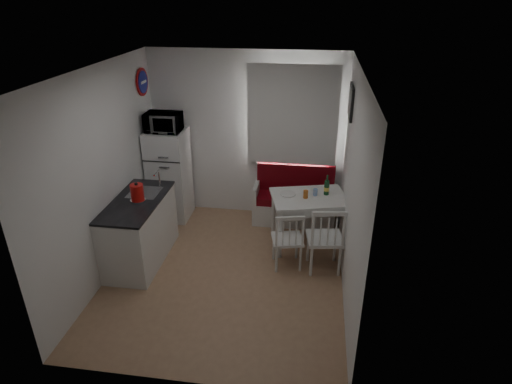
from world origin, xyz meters
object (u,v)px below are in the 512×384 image
at_px(kitchen_counter, 140,230).
at_px(dining_table, 309,202).
at_px(chair_left, 287,235).
at_px(fridge, 170,175).
at_px(chair_right, 325,234).
at_px(wine_bottle, 327,185).
at_px(bench, 294,204).
at_px(microwave, 163,122).
at_px(kettle, 137,193).

xyz_separation_m(kitchen_counter, dining_table, (2.22, 0.70, 0.23)).
height_order(chair_left, fridge, fridge).
relative_size(chair_right, wine_bottle, 1.74).
bearing_deg(fridge, chair_left, -31.58).
relative_size(bench, chair_left, 2.73).
xyz_separation_m(kitchen_counter, chair_left, (1.97, 0.05, 0.06)).
bearing_deg(kitchen_counter, chair_right, 0.80).
bearing_deg(dining_table, chair_right, -85.38).
distance_m(microwave, wine_bottle, 2.55).
distance_m(chair_left, chair_right, 0.49).
bearing_deg(fridge, bench, 3.19).
bearing_deg(wine_bottle, kitchen_counter, -161.86).
distance_m(chair_right, wine_bottle, 0.83).
distance_m(bench, microwave, 2.36).
xyz_separation_m(dining_table, kettle, (-2.17, -0.74, 0.35)).
distance_m(kitchen_counter, kettle, 0.58).
bearing_deg(chair_right, wine_bottle, 81.34).
bearing_deg(fridge, kitchen_counter, -90.90).
relative_size(dining_table, kettle, 4.46).
bearing_deg(microwave, kettle, -88.60).
bearing_deg(chair_left, chair_right, -14.45).
relative_size(bench, kettle, 4.83).
distance_m(bench, chair_right, 1.43).
bearing_deg(microwave, chair_right, -25.52).
distance_m(dining_table, chair_right, 0.71).
relative_size(chair_left, wine_bottle, 1.58).
relative_size(chair_left, fridge, 0.32).
relative_size(bench, microwave, 2.46).
xyz_separation_m(chair_left, microwave, (-1.95, 1.15, 1.08)).
relative_size(fridge, microwave, 2.81).
bearing_deg(dining_table, kettle, -175.74).
xyz_separation_m(chair_left, wine_bottle, (0.48, 0.76, 0.40)).
height_order(dining_table, fridge, fridge).
height_order(chair_right, fridge, fridge).
distance_m(bench, wine_bottle, 0.95).
relative_size(microwave, kettle, 1.97).
relative_size(chair_right, fridge, 0.35).
height_order(chair_right, wine_bottle, wine_bottle).
bearing_deg(bench, wine_bottle, -49.87).
bearing_deg(kitchen_counter, wine_bottle, 18.14).
distance_m(chair_right, kettle, 2.44).
bearing_deg(kitchen_counter, dining_table, 17.57).
relative_size(fridge, wine_bottle, 4.94).
bearing_deg(kettle, fridge, 91.34).
height_order(chair_left, kettle, kettle).
bearing_deg(bench, microwave, -175.36).
bearing_deg(dining_table, kitchen_counter, -176.97).
distance_m(dining_table, chair_left, 0.72).
relative_size(dining_table, microwave, 2.27).
bearing_deg(chair_right, bench, 100.75).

